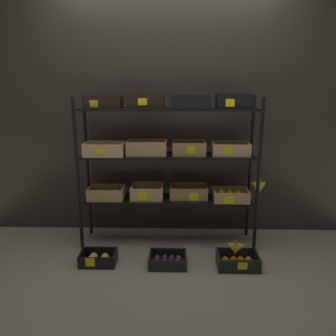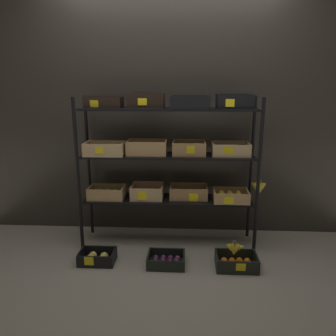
{
  "view_description": "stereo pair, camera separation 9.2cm",
  "coord_description": "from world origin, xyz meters",
  "px_view_note": "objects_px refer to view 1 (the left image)",
  "views": [
    {
      "loc": [
        0.07,
        -3.09,
        1.54
      ],
      "look_at": [
        0.0,
        0.0,
        0.77
      ],
      "focal_mm": 35.57,
      "sensor_mm": 36.0,
      "label": 1
    },
    {
      "loc": [
        0.16,
        -3.09,
        1.54
      ],
      "look_at": [
        0.0,
        0.0,
        0.77
      ],
      "focal_mm": 35.57,
      "sensor_mm": 36.0,
      "label": 2
    }
  ],
  "objects_px": {
    "crate_ground_plum": "(168,261)",
    "crate_ground_tangerine": "(238,262)",
    "banana_bunch_loose": "(236,248)",
    "crate_ground_apple_gold": "(98,259)",
    "display_rack": "(168,154)"
  },
  "relations": [
    {
      "from": "crate_ground_plum",
      "to": "crate_ground_tangerine",
      "type": "distance_m",
      "value": 0.61
    },
    {
      "from": "crate_ground_apple_gold",
      "to": "crate_ground_tangerine",
      "type": "xyz_separation_m",
      "value": [
        1.23,
        -0.02,
        -0.0
      ]
    },
    {
      "from": "crate_ground_plum",
      "to": "crate_ground_tangerine",
      "type": "bearing_deg",
      "value": -1.42
    },
    {
      "from": "crate_ground_plum",
      "to": "banana_bunch_loose",
      "type": "bearing_deg",
      "value": -1.19
    },
    {
      "from": "crate_ground_tangerine",
      "to": "banana_bunch_loose",
      "type": "distance_m",
      "value": 0.14
    },
    {
      "from": "crate_ground_apple_gold",
      "to": "banana_bunch_loose",
      "type": "height_order",
      "value": "banana_bunch_loose"
    },
    {
      "from": "display_rack",
      "to": "crate_ground_plum",
      "type": "height_order",
      "value": "display_rack"
    },
    {
      "from": "crate_ground_tangerine",
      "to": "banana_bunch_loose",
      "type": "relative_size",
      "value": 2.19
    },
    {
      "from": "crate_ground_plum",
      "to": "crate_ground_tangerine",
      "type": "xyz_separation_m",
      "value": [
        0.61,
        -0.02,
        0.01
      ]
    },
    {
      "from": "display_rack",
      "to": "crate_ground_tangerine",
      "type": "relative_size",
      "value": 4.95
    },
    {
      "from": "crate_ground_plum",
      "to": "banana_bunch_loose",
      "type": "xyz_separation_m",
      "value": [
        0.59,
        -0.01,
        0.14
      ]
    },
    {
      "from": "crate_ground_plum",
      "to": "banana_bunch_loose",
      "type": "height_order",
      "value": "banana_bunch_loose"
    },
    {
      "from": "crate_ground_plum",
      "to": "crate_ground_tangerine",
      "type": "relative_size",
      "value": 0.92
    },
    {
      "from": "crate_ground_apple_gold",
      "to": "banana_bunch_loose",
      "type": "distance_m",
      "value": 1.21
    },
    {
      "from": "crate_ground_apple_gold",
      "to": "banana_bunch_loose",
      "type": "xyz_separation_m",
      "value": [
        1.2,
        -0.02,
        0.13
      ]
    }
  ]
}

